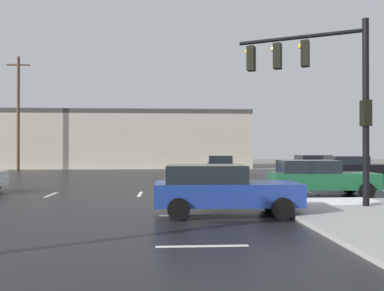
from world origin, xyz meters
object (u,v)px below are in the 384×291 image
sedan_navy (220,166)px  sedan_green (319,177)px  traffic_signal_mast (322,81)px  sedan_blue (221,189)px  sedan_silver (319,165)px  sedan_black (353,167)px  utility_pole_distant (18,111)px

sedan_navy → sedan_green: same height
traffic_signal_mast → sedan_green: bearing=-81.5°
traffic_signal_mast → sedan_green: size_ratio=1.41×
sedan_blue → sedan_navy: same height
traffic_signal_mast → sedan_green: traffic_signal_mast is taller
sedan_blue → sedan_silver: (10.23, 18.46, 0.00)m
sedan_blue → sedan_black: 17.66m
sedan_blue → sedan_black: (10.85, 13.93, 0.00)m
traffic_signal_mast → sedan_silver: bearing=-83.3°
sedan_black → utility_pole_distant: 30.45m
sedan_black → sedan_navy: bearing=155.7°
sedan_green → utility_pole_distant: (-21.05, 22.49, 4.87)m
sedan_navy → utility_pole_distant: size_ratio=0.42×
sedan_silver → sedan_black: bearing=-87.5°
sedan_navy → utility_pole_distant: (-18.26, 10.15, 4.87)m
sedan_silver → sedan_green: (-5.25, -13.65, 0.00)m
traffic_signal_mast → sedan_silver: traffic_signal_mast is taller
sedan_blue → utility_pole_distant: bearing=121.9°
traffic_signal_mast → sedan_green: (1.10, 3.24, -3.70)m
traffic_signal_mast → sedan_navy: (-1.68, 15.58, -3.70)m
utility_pole_distant → sedan_black: bearing=-26.4°
sedan_silver → sedan_black: (0.62, -4.53, 0.00)m
sedan_blue → sedan_green: same height
sedan_navy → utility_pole_distant: bearing=66.1°
traffic_signal_mast → utility_pole_distant: (-19.95, 25.73, 1.17)m
sedan_black → utility_pole_distant: utility_pole_distant is taller
traffic_signal_mast → sedan_black: (6.98, 12.36, -3.70)m
sedan_silver → sedan_navy: 8.15m
traffic_signal_mast → sedan_green: 5.04m
sedan_blue → sedan_green: (4.98, 4.80, 0.00)m
traffic_signal_mast → sedan_blue: 5.58m
sedan_black → sedan_green: bearing=-126.7°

